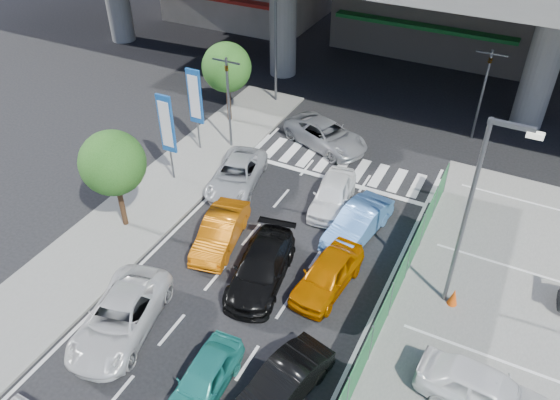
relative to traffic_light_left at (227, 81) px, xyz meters
The scene contains 23 objects.
ground 14.07m from the traffic_light_left, 62.68° to the right, with size 120.00×120.00×0.00m, color black.
sidewalk_left 8.93m from the traffic_light_left, 95.71° to the right, with size 4.00×30.00×0.12m, color slate.
fence_run 16.20m from the traffic_light_left, 43.73° to the right, with size 0.16×22.00×1.80m, color #226334, non-canonical shape.
traffic_light_left is the anchor object (origin of this frame).
traffic_light_right 13.63m from the traffic_light_left, 30.89° to the left, with size 1.60×1.24×5.20m.
street_lamp_right 14.68m from the traffic_light_left, 24.16° to the right, with size 1.65×0.22×8.00m.
street_lamp_left 6.06m from the traffic_light_left, 91.20° to the left, with size 1.65×0.22×8.00m.
signboard_near 4.22m from the traffic_light_left, 104.02° to the right, with size 0.80×0.14×4.70m.
signboard_far 1.93m from the traffic_light_left, 144.30° to the right, with size 0.80×0.14×4.70m.
tree_near 8.06m from the traffic_light_left, 95.71° to the right, with size 2.80×2.80×4.80m.
tree_far 3.02m from the traffic_light_left, 122.62° to the left, with size 2.80×2.80×4.80m.
sedan_white_mid_left 13.54m from the traffic_light_left, 76.81° to the right, with size 2.29×4.97×1.38m, color silver.
taxi_teal_mid 15.67m from the traffic_light_left, 62.43° to the right, with size 1.46×3.63×1.24m, color teal.
hatch_black_mid_right 16.08m from the traffic_light_left, 53.08° to the right, with size 1.37×3.93×1.30m, color black.
taxi_orange_left 8.64m from the traffic_light_left, 62.33° to the right, with size 1.43×4.11×1.35m, color #D96608.
sedan_black_mid 10.92m from the traffic_light_left, 52.49° to the right, with size 1.93×4.76×1.38m, color black.
taxi_orange_right 11.99m from the traffic_light_left, 39.94° to the right, with size 1.63×4.05×1.38m, color #BA5C00.
wagon_silver_front_left 4.94m from the traffic_light_left, 54.85° to the right, with size 2.13×4.62×1.29m, color #ADB1B6.
sedan_white_front_mid 8.09m from the traffic_light_left, 19.05° to the right, with size 1.63×4.05×1.38m, color white.
kei_truck_front_right 10.16m from the traffic_light_left, 23.86° to the right, with size 1.46×4.19×1.38m, color #538EDE.
crossing_wagon_silver 6.16m from the traffic_light_left, 28.29° to the left, with size 2.29×4.96×1.38m, color gray.
parked_sedan_white 18.58m from the traffic_light_left, 33.24° to the right, with size 1.73×4.30×1.46m, color white.
traffic_cone 15.25m from the traffic_light_left, 24.35° to the right, with size 0.39×0.39×0.76m, color #DF4A0C.
Camera 1 is at (7.85, -9.88, 15.98)m, focal length 35.00 mm.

